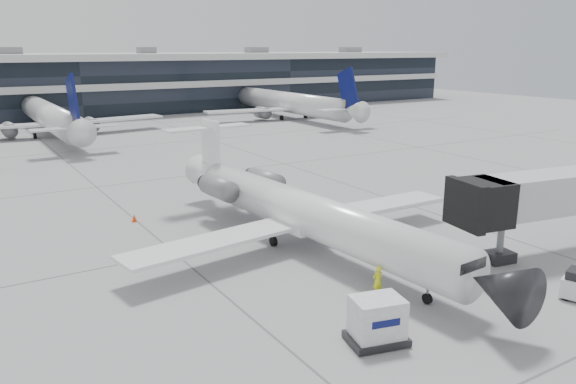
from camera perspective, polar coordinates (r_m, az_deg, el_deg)
ground at (r=39.69m, az=2.26°, el=-3.59°), size 220.00×220.00×0.00m
terminal at (r=115.46m, az=-21.37°, el=9.87°), size 170.00×22.00×10.00m
bg_jet_center at (r=88.13m, az=-22.86°, el=5.31°), size 32.00×40.00×9.60m
bg_jet_right at (r=102.06m, az=-0.02°, el=7.54°), size 32.00×40.00×9.60m
regional_jet at (r=35.24m, az=1.49°, el=-1.95°), size 23.74×29.66×6.85m
ramp_worker at (r=29.18m, az=9.10°, el=-8.92°), size 0.61×0.42×1.60m
cargo_uld at (r=24.78m, az=9.03°, el=-12.82°), size 2.81×2.34×2.01m
traffic_cone at (r=42.34m, az=-15.34°, el=-2.57°), size 0.43×0.43×0.57m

